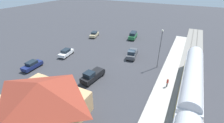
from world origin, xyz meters
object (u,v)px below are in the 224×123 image
at_px(light_pole_near_platform, 160,45).
at_px(sedan_navy, 32,65).
at_px(suv_green, 133,35).
at_px(station_building, 42,99).
at_px(pickup_black, 93,75).
at_px(sedan_white, 66,53).
at_px(pedestrian_on_platform, 167,82).
at_px(pickup_charcoal, 132,53).
at_px(sedan_tan, 94,34).

bearing_deg(light_pole_near_platform, sedan_navy, 28.29).
bearing_deg(suv_green, light_pole_near_platform, 126.91).
bearing_deg(sedan_navy, station_building, 148.01).
xyz_separation_m(sedan_navy, pickup_black, (-14.13, -2.44, 0.15)).
xyz_separation_m(station_building, light_pole_near_platform, (-11.20, -21.20, 2.37)).
distance_m(suv_green, sedan_white, 22.51).
distance_m(pedestrian_on_platform, pickup_charcoal, 13.45).
bearing_deg(light_pole_near_platform, pickup_black, 46.38).
distance_m(pickup_black, light_pole_near_platform, 15.28).
bearing_deg(light_pole_near_platform, suv_green, -53.09).
bearing_deg(pickup_charcoal, light_pole_near_platform, 161.81).
distance_m(pedestrian_on_platform, pickup_black, 13.91).
xyz_separation_m(sedan_navy, sedan_white, (-2.16, -8.39, 0.00)).
distance_m(sedan_white, light_pole_near_platform, 23.01).
height_order(pickup_black, light_pole_near_platform, light_pole_near_platform).
xyz_separation_m(station_building, pedestrian_on_platform, (-14.44, -14.49, -1.71)).
relative_size(station_building, sedan_navy, 2.58).
height_order(sedan_white, pickup_black, pickup_black).
distance_m(station_building, sedan_tan, 34.55).
distance_m(suv_green, pickup_black, 25.77).
bearing_deg(pedestrian_on_platform, sedan_navy, 13.00).
bearing_deg(suv_green, sedan_white, 61.57).
bearing_deg(sedan_white, station_building, 123.35).
bearing_deg(station_building, sedan_white, -56.65).
relative_size(station_building, pickup_charcoal, 2.09).
relative_size(station_building, suv_green, 2.32).
xyz_separation_m(suv_green, sedan_white, (10.72, 19.79, -0.27)).
distance_m(pedestrian_on_platform, sedan_white, 25.41).
height_order(pedestrian_on_platform, pickup_black, pickup_black).
bearing_deg(pickup_charcoal, station_building, 79.37).
bearing_deg(pickup_black, pedestrian_on_platform, -163.70).
height_order(sedan_navy, pickup_charcoal, pickup_charcoal).
distance_m(pickup_black, sedan_tan, 25.48).
xyz_separation_m(pickup_charcoal, light_pole_near_platform, (-6.80, 2.23, 4.33)).
xyz_separation_m(station_building, sedan_navy, (13.04, -8.15, -2.11)).
bearing_deg(sedan_tan, pedestrian_on_platform, 146.71).
xyz_separation_m(suv_green, sedan_navy, (12.87, 28.19, -0.27)).
bearing_deg(pickup_black, sedan_navy, 9.81).
height_order(pedestrian_on_platform, pickup_charcoal, pickup_charcoal).
distance_m(sedan_tan, pickup_charcoal, 18.99).
bearing_deg(sedan_tan, light_pole_near_platform, 155.14).
height_order(sedan_navy, light_pole_near_platform, light_pole_near_platform).
xyz_separation_m(sedan_white, sedan_tan, (1.58, -15.62, 0.00)).
bearing_deg(pickup_black, pickup_charcoal, -104.45).
relative_size(suv_green, pickup_black, 0.91).
bearing_deg(sedan_white, sedan_navy, 75.59).
height_order(station_building, sedan_tan, station_building).
xyz_separation_m(pedestrian_on_platform, sedan_tan, (26.91, -17.67, -0.40)).
bearing_deg(light_pole_near_platform, pickup_charcoal, -18.19).
bearing_deg(sedan_white, pedestrian_on_platform, 175.38).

